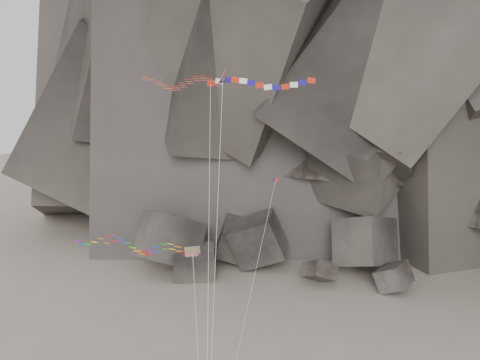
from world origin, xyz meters
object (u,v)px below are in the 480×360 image
(delta_kite, at_px, (178,82))
(parafoil_kite, at_px, (127,244))
(pennant_kite, at_px, (259,256))
(banner_kite, at_px, (260,86))

(delta_kite, height_order, parafoil_kite, delta_kite)
(delta_kite, height_order, pennant_kite, delta_kite)
(delta_kite, bearing_deg, pennant_kite, -15.66)
(delta_kite, relative_size, banner_kite, 1.03)
(parafoil_kite, bearing_deg, pennant_kite, -15.08)
(pennant_kite, bearing_deg, parafoil_kite, -171.28)
(delta_kite, relative_size, pennant_kite, 1.52)
(banner_kite, distance_m, pennant_kite, 14.86)
(banner_kite, bearing_deg, parafoil_kite, -172.48)
(delta_kite, xyz_separation_m, parafoil_kite, (-3.79, -3.15, -14.46))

